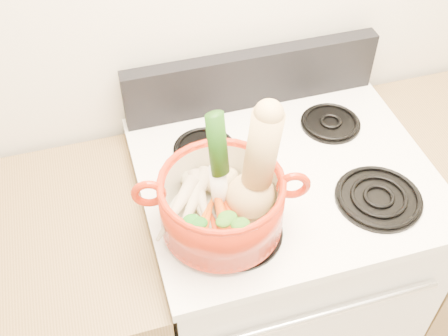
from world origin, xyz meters
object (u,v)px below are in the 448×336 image
object	(u,v)px
dutch_oven	(222,203)
squash	(254,166)
stove_body	(275,273)
leek	(219,166)

from	to	relation	value
dutch_oven	squash	size ratio (longest dim) A/B	0.98
stove_body	dutch_oven	world-z (taller)	dutch_oven
squash	stove_body	bearing A→B (deg)	43.40
dutch_oven	squash	world-z (taller)	squash
dutch_oven	leek	distance (m)	0.10
squash	leek	size ratio (longest dim) A/B	1.03
dutch_oven	squash	xyz separation A→B (m)	(0.07, -0.00, 0.11)
dutch_oven	squash	distance (m)	0.13
leek	stove_body	bearing A→B (deg)	12.66
stove_body	dutch_oven	bearing A→B (deg)	-149.01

